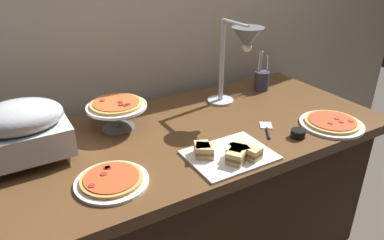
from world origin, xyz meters
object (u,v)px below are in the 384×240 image
object	(u,v)px
pizza_plate_front	(332,123)
sandwich_platter	(229,154)
heat_lamp	(242,46)
sauce_cup_near	(298,133)
pizza_plate_center	(112,180)
utensil_holder	(262,80)
serving_spatula	(267,129)
pizza_plate_raised_stand	(117,108)
chafing_dish	(22,129)

from	to	relation	value
pizza_plate_front	sandwich_platter	world-z (taller)	sandwich_platter
heat_lamp	sauce_cup_near	bearing A→B (deg)	-78.87
pizza_plate_center	sandwich_platter	world-z (taller)	sandwich_platter
pizza_plate_center	sauce_cup_near	world-z (taller)	sauce_cup_near
utensil_holder	serving_spatula	size ratio (longest dim) A/B	1.44
heat_lamp	pizza_plate_center	bearing A→B (deg)	-160.99
heat_lamp	utensil_holder	distance (m)	0.46
pizza_plate_center	utensil_holder	bearing A→B (deg)	22.88
pizza_plate_center	heat_lamp	bearing A→B (deg)	19.01
utensil_holder	pizza_plate_front	bearing A→B (deg)	-91.85
sandwich_platter	sauce_cup_near	size ratio (longest dim) A/B	5.16
sandwich_platter	pizza_plate_front	bearing A→B (deg)	-0.67
pizza_plate_front	pizza_plate_center	bearing A→B (deg)	175.57
serving_spatula	pizza_plate_front	bearing A→B (deg)	-22.29
pizza_plate_raised_stand	utensil_holder	size ratio (longest dim) A/B	1.19
heat_lamp	pizza_plate_front	bearing A→B (deg)	-49.72
pizza_plate_front	utensil_holder	bearing A→B (deg)	88.15
sauce_cup_near	utensil_holder	bearing A→B (deg)	65.89
chafing_dish	sauce_cup_near	size ratio (longest dim) A/B	5.14
utensil_holder	serving_spatula	distance (m)	0.51
pizza_plate_front	serving_spatula	xyz separation A→B (m)	(-0.29, 0.12, -0.01)
sandwich_platter	serving_spatula	xyz separation A→B (m)	(0.30, 0.11, -0.02)
heat_lamp	sandwich_platter	xyz separation A→B (m)	(-0.30, -0.33, -0.32)
pizza_plate_front	serving_spatula	size ratio (longest dim) A/B	1.84
pizza_plate_raised_stand	pizza_plate_front	bearing A→B (deg)	-28.65
chafing_dish	heat_lamp	size ratio (longest dim) A/B	0.76
chafing_dish	pizza_plate_front	distance (m)	1.34
chafing_dish	utensil_holder	distance (m)	1.30
pizza_plate_front	serving_spatula	world-z (taller)	pizza_plate_front
serving_spatula	sauce_cup_near	bearing A→B (deg)	-60.30
sauce_cup_near	serving_spatula	size ratio (longest dim) A/B	0.41
pizza_plate_raised_stand	sauce_cup_near	world-z (taller)	pizza_plate_raised_stand
heat_lamp	sauce_cup_near	distance (m)	0.47
pizza_plate_raised_stand	sandwich_platter	world-z (taller)	pizza_plate_raised_stand
heat_lamp	pizza_plate_center	world-z (taller)	heat_lamp
chafing_dish	pizza_plate_front	bearing A→B (deg)	-16.69
utensil_holder	pizza_plate_raised_stand	bearing A→B (deg)	-176.76
heat_lamp	sauce_cup_near	size ratio (longest dim) A/B	6.81
chafing_dish	pizza_plate_center	bearing A→B (deg)	-52.36
pizza_plate_center	sauce_cup_near	xyz separation A→B (m)	(0.82, -0.08, 0.01)
sauce_cup_near	sandwich_platter	bearing A→B (deg)	178.34
heat_lamp	pizza_plate_raised_stand	distance (m)	0.64
utensil_holder	sauce_cup_near	bearing A→B (deg)	-114.11
sandwich_platter	serving_spatula	bearing A→B (deg)	20.76
chafing_dish	pizza_plate_front	xyz separation A→B (m)	(1.27, -0.38, -0.13)
sandwich_platter	sauce_cup_near	world-z (taller)	sandwich_platter
chafing_dish	serving_spatula	xyz separation A→B (m)	(0.98, -0.26, -0.14)
heat_lamp	sandwich_platter	world-z (taller)	heat_lamp
sauce_cup_near	utensil_holder	xyz separation A→B (m)	(0.24, 0.53, 0.04)
sandwich_platter	utensil_holder	world-z (taller)	utensil_holder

